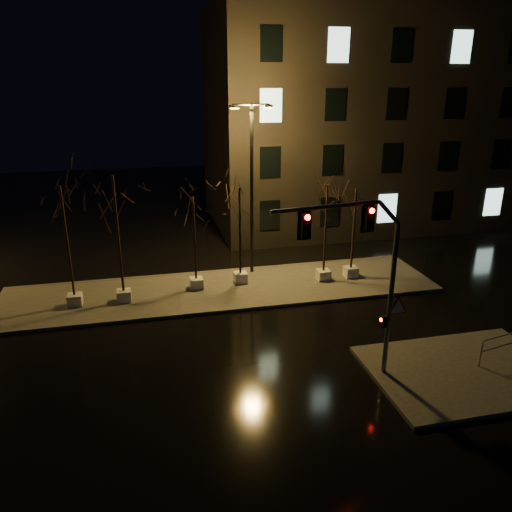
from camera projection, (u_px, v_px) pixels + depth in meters
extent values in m
plane|color=black|center=(247.00, 349.00, 20.11)|extent=(90.00, 90.00, 0.00)
cube|color=#43403B|center=(223.00, 289.00, 25.59)|extent=(22.00, 5.00, 0.15)
cube|color=#43403B|center=(465.00, 371.00, 18.45)|extent=(7.00, 5.00, 0.15)
cube|color=black|center=(381.00, 118.00, 37.05)|extent=(25.00, 12.00, 15.00)
cube|color=beige|center=(75.00, 300.00, 23.56)|extent=(0.65, 0.65, 0.55)
cylinder|color=black|center=(67.00, 242.00, 22.60)|extent=(0.11, 0.11, 5.19)
cube|color=beige|center=(124.00, 296.00, 24.02)|extent=(0.65, 0.65, 0.55)
cylinder|color=black|center=(118.00, 235.00, 22.99)|extent=(0.11, 0.11, 5.56)
cube|color=beige|center=(196.00, 283.00, 25.47)|extent=(0.65, 0.65, 0.55)
cylinder|color=black|center=(194.00, 239.00, 24.67)|extent=(0.11, 0.11, 4.24)
cube|color=beige|center=(240.00, 277.00, 26.21)|extent=(0.65, 0.65, 0.55)
cylinder|color=black|center=(240.00, 231.00, 25.36)|extent=(0.11, 0.11, 4.53)
cube|color=beige|center=(323.00, 275.00, 26.54)|extent=(0.65, 0.65, 0.55)
cylinder|color=black|center=(326.00, 229.00, 25.67)|extent=(0.11, 0.11, 4.60)
cube|color=beige|center=(351.00, 272.00, 26.96)|extent=(0.65, 0.65, 0.55)
cylinder|color=black|center=(354.00, 229.00, 26.14)|extent=(0.11, 0.11, 4.29)
cylinder|color=slate|center=(390.00, 301.00, 17.37)|extent=(0.17, 0.17, 5.65)
cylinder|color=slate|center=(327.00, 207.00, 15.27)|extent=(3.75, 0.63, 0.13)
cube|color=black|center=(369.00, 219.00, 15.95)|extent=(0.31, 0.24, 0.85)
cube|color=black|center=(306.00, 225.00, 15.21)|extent=(0.31, 0.24, 0.85)
cube|color=black|center=(383.00, 322.00, 17.55)|extent=(0.23, 0.20, 0.42)
cone|color=red|center=(397.00, 308.00, 17.52)|extent=(0.97, 0.16, 0.98)
sphere|color=#FF0C07|center=(400.00, 207.00, 16.23)|extent=(0.17, 0.17, 0.17)
cylinder|color=black|center=(252.00, 193.00, 26.28)|extent=(0.18, 0.18, 8.92)
cylinder|color=black|center=(251.00, 104.00, 24.78)|extent=(1.96, 0.35, 0.09)
cube|color=orange|center=(234.00, 108.00, 24.53)|extent=(0.48, 0.31, 0.18)
cube|color=orange|center=(268.00, 107.00, 25.12)|extent=(0.48, 0.31, 0.18)
cylinder|color=slate|center=(481.00, 354.00, 18.48)|extent=(0.06, 0.06, 1.00)
cylinder|color=slate|center=(507.00, 334.00, 18.77)|extent=(2.41, 0.54, 0.04)
cylinder|color=slate|center=(505.00, 345.00, 18.92)|extent=(2.41, 0.54, 0.04)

